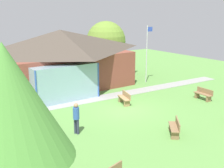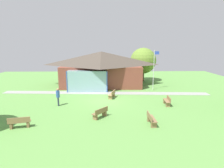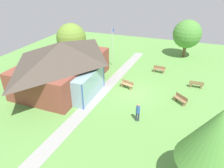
# 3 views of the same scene
# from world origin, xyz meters

# --- Properties ---
(ground_plane) EXTENTS (44.00, 44.00, 0.00)m
(ground_plane) POSITION_xyz_m (0.00, 0.00, 0.00)
(ground_plane) COLOR #609947
(pavilion) EXTENTS (11.92, 8.43, 4.87)m
(pavilion) POSITION_xyz_m (-0.60, 7.83, 2.52)
(pavilion) COLOR brown
(pavilion) RESTS_ON ground_plane
(footpath) EXTENTS (25.04, 2.73, 0.03)m
(footpath) POSITION_xyz_m (0.00, 3.08, 0.01)
(footpath) COLOR #999993
(footpath) RESTS_ON ground_plane
(flagpole) EXTENTS (0.64, 0.08, 5.15)m
(flagpole) POSITION_xyz_m (6.36, 4.75, 2.86)
(flagpole) COLOR silver
(flagpole) RESTS_ON ground_plane
(bench_mid_right) EXTENTS (0.56, 1.53, 0.84)m
(bench_mid_right) POSITION_xyz_m (6.22, -1.71, 0.40)
(bench_mid_right) COLOR olive
(bench_mid_right) RESTS_ON ground_plane
(bench_front_center) EXTENTS (1.31, 1.43, 0.84)m
(bench_front_center) POSITION_xyz_m (-0.24, -4.84, 0.40)
(bench_front_center) COLOR olive
(bench_front_center) RESTS_ON ground_plane
(bench_rear_near_path) EXTENTS (0.86, 1.56, 0.84)m
(bench_rear_near_path) POSITION_xyz_m (0.85, 0.92, 0.40)
(bench_rear_near_path) COLOR #9E7A51
(bench_rear_near_path) RESTS_ON ground_plane
(visitor_strolling_lawn) EXTENTS (0.34, 0.34, 1.74)m
(visitor_strolling_lawn) POSITION_xyz_m (-4.44, -1.63, 1.02)
(visitor_strolling_lawn) COLOR #2D3347
(visitor_strolling_lawn) RESTS_ON ground_plane
(tree_behind_pavilion_right) EXTENTS (4.10, 4.10, 5.34)m
(tree_behind_pavilion_right) POSITION_xyz_m (6.04, 10.74, 3.27)
(tree_behind_pavilion_right) COLOR brown
(tree_behind_pavilion_right) RESTS_ON ground_plane
(tree_lawn_corner) EXTENTS (3.75, 3.75, 5.76)m
(tree_lawn_corner) POSITION_xyz_m (-9.38, -6.75, 4.04)
(tree_lawn_corner) COLOR brown
(tree_lawn_corner) RESTS_ON ground_plane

